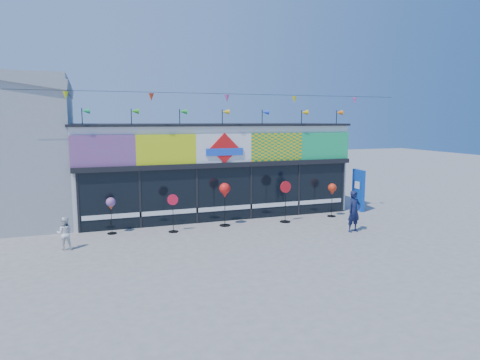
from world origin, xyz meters
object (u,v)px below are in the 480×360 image
spinner_1 (173,212)px  spinner_4 (332,190)px  spinner_2 (225,192)px  spinner_3 (285,201)px  spinner_0 (111,205)px  blue_sign (358,190)px  adult_man (354,211)px  child (65,233)px

spinner_1 → spinner_4: spinner_4 is taller
spinner_2 → spinner_3: spinner_2 is taller
spinner_1 → spinner_2: 2.26m
spinner_4 → spinner_0: bearing=178.5°
blue_sign → spinner_3: (-4.31, -1.03, -0.06)m
spinner_0 → adult_man: (8.78, -2.80, -0.32)m
adult_man → spinner_0: bearing=152.2°
spinner_3 → spinner_4: 2.43m
spinner_3 → adult_man: size_ratio=1.09×
spinner_1 → spinner_2: size_ratio=0.83×
spinner_0 → adult_man: size_ratio=0.87×
spinner_3 → spinner_4: bearing=6.3°
blue_sign → child: blue_sign is taller
blue_sign → child: bearing=-164.9°
spinner_1 → spinner_2: spinner_2 is taller
spinner_0 → blue_sign: bearing=2.7°
blue_sign → adult_man: 4.17m
blue_sign → spinner_3: bearing=-160.6°
spinner_2 → child: (-5.95, -1.27, -0.86)m
blue_sign → spinner_3: blue_sign is taller
spinner_4 → child: spinner_4 is taller
spinner_0 → spinner_1: size_ratio=0.95×
spinner_1 → spinner_4: (7.15, 0.29, 0.42)m
spinner_0 → child: bearing=-135.5°
spinner_0 → spinner_1: spinner_1 is taller
spinner_2 → child: 6.15m
spinner_4 → child: size_ratio=1.36×
spinner_2 → spinner_3: 2.64m
adult_man → spinner_1: bearing=150.8°
spinner_0 → spinner_3: 7.00m
spinner_3 → adult_man: 2.92m
spinner_2 → spinner_4: bearing=0.2°
spinner_2 → spinner_4: spinner_2 is taller
blue_sign → adult_man: bearing=-121.0°
spinner_3 → spinner_4: (2.40, 0.26, 0.27)m
blue_sign → adult_man: size_ratio=1.22×
spinner_3 → spinner_2: bearing=174.6°
spinner_2 → adult_man: size_ratio=1.10×
spinner_1 → spinner_3: (4.74, 0.02, 0.15)m
spinner_0 → spinner_2: size_ratio=0.79×
spinner_4 → adult_man: 2.66m
blue_sign → spinner_0: 11.30m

